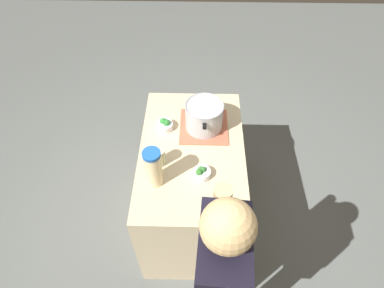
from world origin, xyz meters
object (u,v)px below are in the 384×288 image
object	(u,v)px
broccoli_bowl_front	(165,125)
person_cook	(217,287)
cooking_pot	(204,116)
broccoli_bowl_center	(202,173)
mason_jar	(159,157)
lemonade_pitcher	(153,168)

from	to	relation	value
broccoli_bowl_front	person_cook	xyz separation A→B (m)	(1.10, 0.34, 0.00)
cooking_pot	broccoli_bowl_front	xyz separation A→B (m)	(0.02, -0.28, -0.08)
broccoli_bowl_front	broccoli_bowl_center	size ratio (longest dim) A/B	1.12
broccoli_bowl_front	mason_jar	bearing A→B (deg)	-1.55
lemonade_pitcher	broccoli_bowl_front	size ratio (longest dim) A/B	2.34
mason_jar	lemonade_pitcher	bearing A→B (deg)	-5.99
mason_jar	broccoli_bowl_center	size ratio (longest dim) A/B	1.19
person_cook	broccoli_bowl_center	bearing A→B (deg)	-173.59
broccoli_bowl_center	mason_jar	bearing A→B (deg)	-109.28
mason_jar	person_cook	bearing A→B (deg)	24.17
person_cook	mason_jar	bearing A→B (deg)	-155.83
cooking_pot	broccoli_bowl_center	size ratio (longest dim) A/B	3.13
cooking_pot	lemonade_pitcher	bearing A→B (deg)	-32.24
mason_jar	person_cook	size ratio (longest dim) A/B	0.08
broccoli_bowl_front	person_cook	world-z (taller)	person_cook
broccoli_bowl_front	person_cook	size ratio (longest dim) A/B	0.07
lemonade_pitcher	broccoli_bowl_front	xyz separation A→B (m)	(-0.46, 0.02, -0.11)
broccoli_bowl_center	person_cook	bearing A→B (deg)	6.41
cooking_pot	broccoli_bowl_front	bearing A→B (deg)	-86.32
broccoli_bowl_front	broccoli_bowl_center	xyz separation A→B (m)	(0.41, 0.27, -0.00)
cooking_pot	broccoli_bowl_front	size ratio (longest dim) A/B	2.80
lemonade_pitcher	person_cook	distance (m)	0.74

